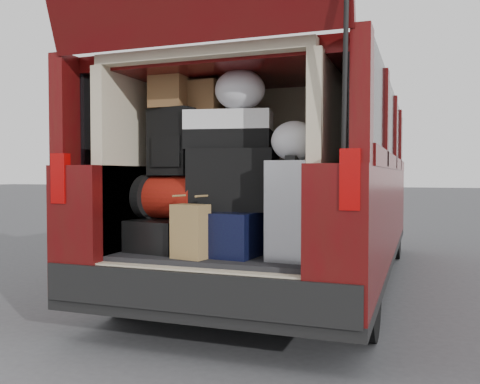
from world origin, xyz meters
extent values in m
plane|color=#3C3C3F|center=(0.00, 0.00, 0.00)|extent=(80.00, 80.00, 0.00)
cylinder|color=black|center=(-0.82, 0.40, 0.32)|extent=(0.24, 0.64, 0.64)
cylinder|color=black|center=(0.82, 0.40, 0.32)|extent=(0.24, 0.64, 0.64)
cylinder|color=black|center=(-0.82, 3.70, 0.32)|extent=(0.24, 0.64, 0.64)
cylinder|color=black|center=(0.82, 3.70, 0.32)|extent=(0.24, 0.64, 0.64)
cube|color=black|center=(0.00, 2.08, 0.26)|extent=(1.90, 4.85, 0.08)
cube|color=#4B110D|center=(-0.79, 2.08, 0.70)|extent=(0.33, 4.85, 0.80)
cube|color=#4B110D|center=(0.79, 2.08, 0.70)|extent=(0.33, 4.85, 0.80)
cube|color=#4B110D|center=(0.00, 2.08, 1.73)|extent=(1.82, 4.46, 0.10)
cube|color=black|center=(-0.88, 1.97, 1.44)|extent=(0.12, 4.25, 0.68)
cube|color=black|center=(0.88, 1.97, 1.44)|extent=(0.12, 4.25, 0.68)
cube|color=black|center=(0.00, -0.29, 0.40)|extent=(1.86, 0.16, 0.22)
cube|color=#990505|center=(-0.86, -0.33, 1.02)|extent=(0.10, 0.06, 0.30)
cube|color=#990505|center=(0.86, -0.33, 1.02)|extent=(0.10, 0.06, 0.30)
cube|color=black|center=(0.00, 0.28, 0.52)|extent=(1.24, 1.05, 0.06)
cube|color=beige|center=(-0.66, 0.28, 1.12)|extent=(0.08, 1.05, 1.15)
cube|color=beige|center=(0.66, 0.28, 1.12)|extent=(0.08, 1.05, 1.15)
cube|color=beige|center=(0.00, 0.83, 1.12)|extent=(1.34, 0.06, 1.15)
cube|color=beige|center=(0.00, 0.28, 1.73)|extent=(1.34, 1.05, 0.06)
cylinder|color=black|center=(0.84, -0.40, 1.65)|extent=(0.02, 0.90, 0.76)
cube|color=black|center=(0.00, 0.28, 0.28)|extent=(1.24, 1.05, 0.55)
cube|color=black|center=(-0.38, 0.14, 0.65)|extent=(0.44, 0.55, 0.20)
cube|color=black|center=(0.03, 0.18, 0.68)|extent=(0.56, 0.66, 0.27)
cube|color=silver|center=(0.48, 0.07, 0.84)|extent=(0.26, 0.39, 0.57)
cube|color=olive|center=(-0.09, -0.14, 0.71)|extent=(0.23, 0.17, 0.32)
cube|color=maroon|center=(-0.36, 0.16, 0.89)|extent=(0.49, 0.37, 0.29)
cube|color=black|center=(0.07, 0.17, 1.01)|extent=(0.57, 0.38, 0.39)
cube|color=black|center=(-0.35, 0.15, 1.26)|extent=(0.34, 0.24, 0.44)
cube|color=white|center=(0.03, 0.20, 1.32)|extent=(0.58, 0.37, 0.24)
cube|color=brown|center=(-0.37, 0.14, 1.58)|extent=(0.23, 0.19, 0.21)
cube|color=brown|center=(-0.17, 0.25, 1.55)|extent=(0.22, 0.19, 0.21)
ellipsoid|color=white|center=(0.11, 0.17, 1.57)|extent=(0.35, 0.34, 0.25)
ellipsoid|color=white|center=(0.47, 0.10, 1.24)|extent=(0.31, 0.29, 0.24)
camera|label=1|loc=(1.19, -2.84, 1.05)|focal=38.00mm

